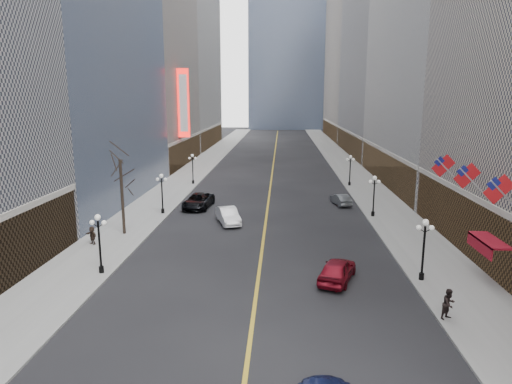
# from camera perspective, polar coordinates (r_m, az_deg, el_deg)

# --- Properties ---
(sidewalk_east) EXTENTS (6.00, 230.00, 0.15)m
(sidewalk_east) POSITION_cam_1_polar(r_m,az_deg,el_deg) (73.79, 12.84, 1.34)
(sidewalk_east) COLOR gray
(sidewalk_east) RESTS_ON ground
(sidewalk_west) EXTENTS (6.00, 230.00, 0.15)m
(sidewalk_west) POSITION_cam_1_polar(r_m,az_deg,el_deg) (74.40, -8.94, 1.58)
(sidewalk_west) COLOR gray
(sidewalk_west) RESTS_ON ground
(lane_line) EXTENTS (0.25, 200.00, 0.02)m
(lane_line) POSITION_cam_1_polar(r_m,az_deg,el_deg) (82.63, 2.07, 2.68)
(lane_line) COLOR gold
(lane_line) RESTS_ON ground
(bldg_east_c) EXTENTS (26.60, 40.60, 48.80)m
(bldg_east_c) POSITION_cam_1_polar(r_m,az_deg,el_deg) (111.78, 18.69, 16.90)
(bldg_east_c) COLOR gray
(bldg_east_c) RESTS_ON ground
(bldg_east_d) EXTENTS (26.60, 46.60, 62.80)m
(bldg_east_d) POSITION_cam_1_polar(r_m,az_deg,el_deg) (154.27, 14.51, 18.17)
(bldg_east_d) COLOR #B1A492
(bldg_east_d) RESTS_ON ground
(bldg_west_c) EXTENTS (26.60, 30.60, 50.80)m
(bldg_west_c) POSITION_cam_1_polar(r_m,az_deg,el_deg) (94.78, -17.14, 18.63)
(bldg_west_c) COLOR #B1A492
(bldg_west_c) RESTS_ON ground
(bldg_west_d) EXTENTS (26.60, 38.60, 72.80)m
(bldg_west_d) POSITION_cam_1_polar(r_m,az_deg,el_deg) (128.65, -11.89, 21.89)
(bldg_west_d) COLOR beige
(bldg_west_d) RESTS_ON ground
(streetlamp_east_1) EXTENTS (1.26, 0.44, 4.52)m
(streetlamp_east_1) POSITION_cam_1_polar(r_m,az_deg,el_deg) (34.70, 20.26, -6.02)
(streetlamp_east_1) COLOR black
(streetlamp_east_1) RESTS_ON sidewalk_east
(streetlamp_east_2) EXTENTS (1.26, 0.44, 4.52)m
(streetlamp_east_2) POSITION_cam_1_polar(r_m,az_deg,el_deg) (51.62, 14.55, 0.04)
(streetlamp_east_2) COLOR black
(streetlamp_east_2) RESTS_ON sidewalk_east
(streetlamp_east_3) EXTENTS (1.26, 0.44, 4.52)m
(streetlamp_east_3) POSITION_cam_1_polar(r_m,az_deg,el_deg) (69.09, 11.69, 3.07)
(streetlamp_east_3) COLOR black
(streetlamp_east_3) RESTS_ON sidewalk_east
(streetlamp_west_1) EXTENTS (1.26, 0.44, 4.52)m
(streetlamp_west_1) POSITION_cam_1_polar(r_m,az_deg,el_deg) (35.78, -19.02, -5.40)
(streetlamp_west_1) COLOR black
(streetlamp_west_1) RESTS_ON sidewalk_west
(streetlamp_west_2) EXTENTS (1.26, 0.44, 4.52)m
(streetlamp_west_2) POSITION_cam_1_polar(r_m,az_deg,el_deg) (52.35, -11.68, 0.33)
(streetlamp_west_2) COLOR black
(streetlamp_west_2) RESTS_ON sidewalk_west
(streetlamp_west_3) EXTENTS (1.26, 0.44, 4.52)m
(streetlamp_west_3) POSITION_cam_1_polar(r_m,az_deg,el_deg) (69.64, -7.93, 3.27)
(streetlamp_west_3) COLOR black
(streetlamp_west_3) RESTS_ON sidewalk_west
(flag_3) EXTENTS (2.87, 0.12, 2.87)m
(flag_3) POSITION_cam_1_polar(r_m,az_deg,el_deg) (32.21, 28.34, 0.00)
(flag_3) COLOR #B2B2B7
(flag_3) RESTS_ON ground
(flag_4) EXTENTS (2.87, 0.12, 2.87)m
(flag_4) POSITION_cam_1_polar(r_m,az_deg,el_deg) (36.72, 25.10, 1.59)
(flag_4) COLOR #B2B2B7
(flag_4) RESTS_ON ground
(flag_5) EXTENTS (2.87, 0.12, 2.87)m
(flag_5) POSITION_cam_1_polar(r_m,az_deg,el_deg) (41.34, 22.58, 2.83)
(flag_5) COLOR #B2B2B7
(flag_5) RESTS_ON ground
(awning_c) EXTENTS (1.40, 4.00, 0.93)m
(awning_c) POSITION_cam_1_polar(r_m,az_deg,el_deg) (36.15, 26.85, -5.58)
(awning_c) COLOR maroon
(awning_c) RESTS_ON ground
(theatre_marquee) EXTENTS (2.00, 0.55, 12.00)m
(theatre_marquee) POSITION_cam_1_polar(r_m,az_deg,el_deg) (83.43, -9.04, 10.91)
(theatre_marquee) COLOR red
(theatre_marquee) RESTS_ON ground
(tree_west_far) EXTENTS (3.60, 3.60, 7.92)m
(tree_west_far) POSITION_cam_1_polar(r_m,az_deg,el_deg) (44.76, -16.56, 2.51)
(tree_west_far) COLOR #2D231C
(tree_west_far) RESTS_ON sidewalk_west
(car_nb_mid) EXTENTS (3.32, 5.38, 1.67)m
(car_nb_mid) POSITION_cam_1_polar(r_m,az_deg,el_deg) (48.09, -3.49, -2.98)
(car_nb_mid) COLOR white
(car_nb_mid) RESTS_ON ground
(car_nb_far) EXTENTS (3.37, 6.41, 1.72)m
(car_nb_far) POSITION_cam_1_polar(r_m,az_deg,el_deg) (55.12, -7.22, -1.11)
(car_nb_far) COLOR black
(car_nb_far) RESTS_ON ground
(car_sb_mid) EXTENTS (3.60, 5.41, 1.71)m
(car_sb_mid) POSITION_cam_1_polar(r_m,az_deg,el_deg) (33.87, 10.12, -9.55)
(car_sb_mid) COLOR maroon
(car_sb_mid) RESTS_ON ground
(car_sb_far) EXTENTS (2.39, 4.44, 1.39)m
(car_sb_far) POSITION_cam_1_polar(r_m,az_deg,el_deg) (57.15, 10.54, -0.93)
(car_sb_far) COLOR #54585C
(car_sb_far) RESTS_ON ground
(ped_east_walk) EXTENTS (1.03, 0.91, 1.87)m
(ped_east_walk) POSITION_cam_1_polar(r_m,az_deg,el_deg) (30.00, 22.97, -12.76)
(ped_east_walk) COLOR black
(ped_east_walk) RESTS_ON sidewalk_east
(ped_west_far) EXTENTS (1.49, 1.26, 1.65)m
(ped_west_far) POSITION_cam_1_polar(r_m,az_deg,el_deg) (43.42, -19.80, -5.12)
(ped_west_far) COLOR #2D2119
(ped_west_far) RESTS_ON sidewalk_west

